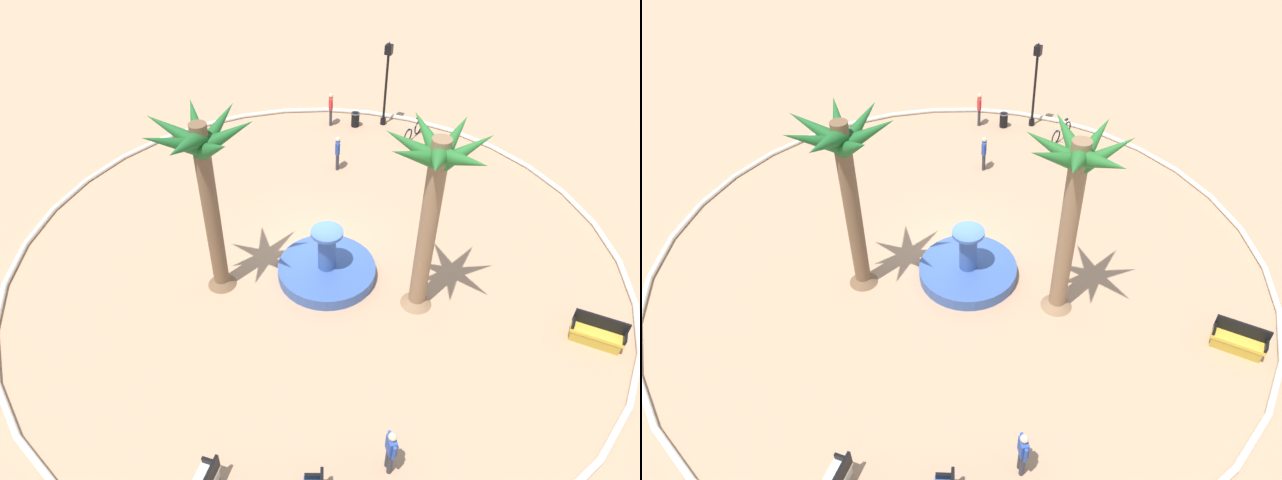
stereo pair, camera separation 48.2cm
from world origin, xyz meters
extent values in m
plane|color=tan|center=(0.00, 0.00, 0.00)|extent=(80.00, 80.00, 0.00)
torus|color=silver|center=(0.00, 0.00, 0.10)|extent=(22.22, 22.22, 0.20)
cylinder|color=#38569E|center=(-0.76, 0.84, 0.23)|extent=(3.45, 3.45, 0.45)
cylinder|color=#19567F|center=(-0.76, 0.84, 0.19)|extent=(3.04, 3.04, 0.34)
cylinder|color=#38569E|center=(-0.76, 0.84, 1.19)|extent=(0.62, 0.62, 1.48)
cylinder|color=#3D5FAD|center=(-0.76, 0.84, 1.99)|extent=(1.10, 1.10, 0.12)
cylinder|color=#8E6B4C|center=(-4.06, 0.80, 3.19)|extent=(0.56, 0.56, 6.39)
cone|color=#8E6B4C|center=(-4.06, 0.80, 0.25)|extent=(1.05, 1.05, 0.50)
cone|color=#28702D|center=(-3.30, 0.91, 6.05)|extent=(1.82, 0.80, 1.19)
cone|color=#28702D|center=(-3.56, 1.37, 6.05)|extent=(1.58, 1.69, 1.19)
cone|color=#28702D|center=(-4.19, 1.60, 6.17)|extent=(0.83, 1.83, 0.98)
cone|color=#28702D|center=(-4.76, 1.19, 6.14)|extent=(1.81, 1.35, 1.04)
cone|color=#28702D|center=(-4.67, 0.40, 5.96)|extent=(1.75, 1.41, 1.33)
cone|color=#28702D|center=(-4.22, 0.05, 6.06)|extent=(0.90, 1.83, 1.17)
cone|color=#28702D|center=(-3.51, 0.24, 6.11)|extent=(1.64, 1.65, 1.08)
cylinder|color=brown|center=(2.37, 2.77, 3.15)|extent=(0.53, 0.53, 6.31)
cone|color=brown|center=(2.37, 2.77, 0.25)|extent=(1.00, 1.00, 0.50)
cone|color=#1E6028|center=(3.17, 2.87, 5.97)|extent=(1.88, 0.78, 1.19)
cone|color=#1E6028|center=(2.85, 3.40, 5.93)|extent=(1.54, 1.79, 1.26)
cone|color=#1E6028|center=(2.24, 3.61, 6.09)|extent=(0.85, 1.90, 0.98)
cone|color=#1E6028|center=(1.70, 3.11, 5.87)|extent=(1.85, 1.29, 1.37)
cone|color=#1E6028|center=(1.71, 2.37, 5.92)|extent=(1.84, 1.42, 1.29)
cone|color=#1E6028|center=(2.25, 2.02, 5.88)|extent=(0.84, 1.86, 1.34)
cone|color=#1E6028|center=(2.90, 2.19, 5.93)|extent=(1.63, 1.73, 1.26)
cube|color=black|center=(-3.65, 8.00, 0.59)|extent=(0.44, 0.26, 0.24)
cube|color=gold|center=(-9.67, 0.06, 0.45)|extent=(1.60, 0.51, 0.12)
cube|color=black|center=(-9.67, -0.15, 0.75)|extent=(1.60, 0.09, 0.50)
cube|color=gold|center=(-9.67, 0.06, 0.20)|extent=(1.47, 0.47, 0.39)
cube|color=black|center=(-10.42, 0.06, 0.59)|extent=(0.08, 0.45, 0.24)
cube|color=black|center=(-8.92, 0.05, 0.59)|extent=(0.08, 0.45, 0.24)
cube|color=black|center=(-1.12, 8.75, 0.59)|extent=(0.46, 0.14, 0.24)
cylinder|color=black|center=(1.14, -10.16, 1.80)|extent=(0.12, 0.12, 3.60)
cylinder|color=black|center=(1.14, -10.16, 0.15)|extent=(0.28, 0.28, 0.30)
cube|color=black|center=(1.14, -10.16, 3.82)|extent=(0.32, 0.32, 0.44)
sphere|color=#F2EDCC|center=(1.14, -10.16, 3.82)|extent=(0.22, 0.22, 0.22)
cone|color=black|center=(1.14, -10.16, 4.10)|extent=(0.20, 0.20, 0.18)
cylinder|color=black|center=(2.33, -9.39, 0.35)|extent=(0.40, 0.40, 0.70)
torus|color=#4C4C51|center=(2.33, -9.39, 0.70)|extent=(0.46, 0.46, 0.06)
torus|color=black|center=(-0.52, -9.01, 0.36)|extent=(0.20, 0.72, 0.72)
torus|color=black|center=(-0.72, -9.99, 0.36)|extent=(0.20, 0.72, 0.72)
cylinder|color=#99999E|center=(-0.62, -9.50, 0.59)|extent=(0.24, 0.94, 0.05)
cylinder|color=#99999E|center=(-0.69, -9.84, 0.74)|extent=(0.04, 0.04, 0.30)
cube|color=black|center=(-0.69, -9.84, 0.91)|extent=(0.14, 0.22, 0.06)
cylinder|color=#99999E|center=(-0.53, -9.06, 0.73)|extent=(0.44, 0.12, 0.03)
cylinder|color=#33333D|center=(3.53, -9.09, 0.45)|extent=(0.14, 0.14, 0.89)
cylinder|color=#33333D|center=(3.46, -8.92, 0.45)|extent=(0.14, 0.14, 0.89)
cube|color=red|center=(3.49, -9.01, 1.17)|extent=(0.32, 0.39, 0.56)
sphere|color=beige|center=(3.49, -9.01, 1.57)|extent=(0.22, 0.22, 0.22)
cylinder|color=red|center=(3.58, -9.21, 1.17)|extent=(0.09, 0.09, 0.53)
cylinder|color=red|center=(3.41, -8.81, 1.17)|extent=(0.09, 0.09, 0.53)
cylinder|color=#33333D|center=(-5.24, 6.79, 0.44)|extent=(0.14, 0.14, 0.88)
cylinder|color=#33333D|center=(-5.13, 6.64, 0.44)|extent=(0.14, 0.14, 0.88)
cube|color=#2D4CA5|center=(-5.18, 6.71, 1.16)|extent=(0.36, 0.39, 0.56)
sphere|color=beige|center=(-5.18, 6.71, 1.56)|extent=(0.22, 0.22, 0.22)
cylinder|color=#2D4CA5|center=(-5.31, 6.89, 1.16)|extent=(0.09, 0.09, 0.53)
cylinder|color=#2D4CA5|center=(-5.05, 6.54, 1.16)|extent=(0.09, 0.09, 0.53)
cylinder|color=#33333D|center=(1.65, -5.64, 0.41)|extent=(0.14, 0.14, 0.82)
cylinder|color=#33333D|center=(1.59, -5.47, 0.41)|extent=(0.14, 0.14, 0.82)
cube|color=#2D4CA5|center=(1.62, -5.55, 1.10)|extent=(0.31, 0.39, 0.56)
sphere|color=beige|center=(1.62, -5.55, 1.50)|extent=(0.22, 0.22, 0.22)
cylinder|color=#2D4CA5|center=(1.70, -5.76, 1.10)|extent=(0.09, 0.09, 0.53)
cylinder|color=#2D4CA5|center=(1.54, -5.35, 1.10)|extent=(0.09, 0.09, 0.53)
camera|label=1|loc=(-6.64, 14.04, 14.20)|focal=31.85mm
camera|label=2|loc=(-7.07, 13.83, 14.20)|focal=31.85mm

